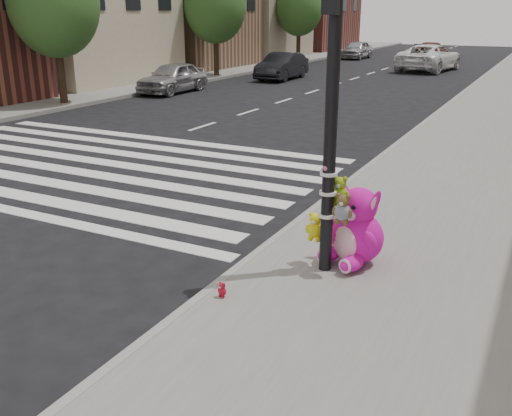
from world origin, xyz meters
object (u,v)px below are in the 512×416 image
Objects in this scene: signal_pole at (331,148)px; car_white_near at (429,58)px; red_teddy at (222,290)px; car_silver_far at (173,77)px; car_dark_far at (282,66)px; pink_bunny at (356,231)px.

signal_pole reaches higher than car_white_near.
red_teddy is at bearing -121.66° from signal_pole.
car_dark_far is (2.05, 6.83, 0.02)m from car_silver_far.
car_silver_far is at bearing 155.79° from pink_bunny.
red_teddy is at bearing 104.33° from car_white_near.
signal_pole is 2.17m from red_teddy.
car_dark_far is at bearing 116.23° from signal_pole.
red_teddy is 19.37m from car_silver_far.
signal_pole is at bearing 106.21° from car_white_near.
pink_bunny is 5.79× the size of red_teddy.
car_white_near is (7.92, 14.92, 0.12)m from car_silver_far.
pink_bunny reaches higher than red_teddy.
car_silver_far is (-12.41, 14.19, -1.10)m from signal_pole.
car_white_near reaches higher than car_silver_far.
red_teddy is at bearing -99.61° from pink_bunny.
car_silver_far reaches higher than red_teddy.
car_dark_far is (-10.36, 21.02, -1.08)m from signal_pole.
car_white_near reaches higher than pink_bunny.
car_silver_far is 0.94× the size of car_dark_far.
car_silver_far is 0.69× the size of car_white_near.
signal_pole is at bearing 71.90° from red_teddy.
car_white_near is at bearing 61.14° from car_silver_far.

